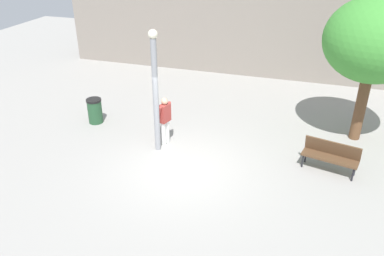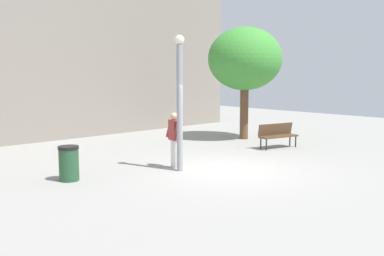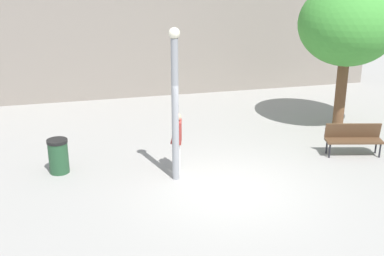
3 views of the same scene
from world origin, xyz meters
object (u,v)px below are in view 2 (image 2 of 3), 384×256
lamppost (180,98)px  person_by_lamppost (174,136)px  park_bench (277,134)px  plaza_tree (245,59)px  trash_bin (69,163)px

lamppost → person_by_lamppost: (0.12, 0.38, -1.17)m
park_bench → person_by_lamppost: bearing=-179.9°
person_by_lamppost → plaza_tree: 6.91m
person_by_lamppost → plaza_tree: size_ratio=0.35×
lamppost → person_by_lamppost: size_ratio=2.34×
lamppost → person_by_lamppost: lamppost is taller
person_by_lamppost → trash_bin: 3.19m
park_bench → trash_bin: size_ratio=1.79×
park_bench → trash_bin: (-8.24, 0.74, -0.08)m
person_by_lamppost → park_bench: bearing=0.1°
park_bench → trash_bin: bearing=174.9°
person_by_lamppost → plaza_tree: bearing=21.3°
lamppost → plaza_tree: size_ratio=0.83×
person_by_lamppost → lamppost: bearing=-107.6°
person_by_lamppost → trash_bin: bearing=166.2°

